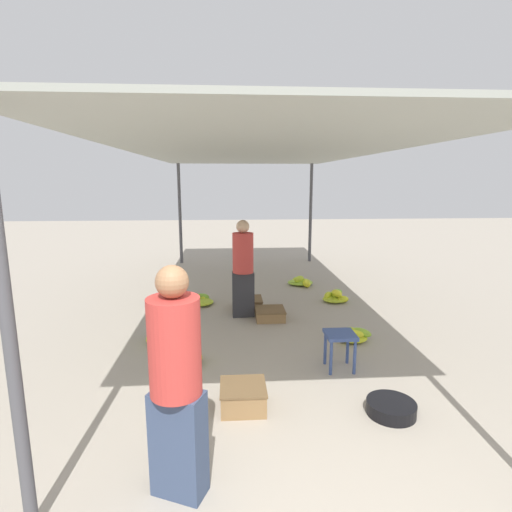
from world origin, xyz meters
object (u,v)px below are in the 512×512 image
at_px(shopper_walking_mid, 243,267).
at_px(crate_near, 248,303).
at_px(banana_pile_left_1, 159,335).
at_px(banana_pile_right_1, 335,297).
at_px(basin_black, 391,408).
at_px(banana_pile_left_0, 187,356).
at_px(banana_pile_left_2, 198,300).
at_px(crate_mid, 270,314).
at_px(vendor_foreground, 176,381).
at_px(stool, 340,340).
at_px(crate_far, 243,397).
at_px(banana_pile_right_0, 353,335).
at_px(banana_pile_right_2, 301,282).

bearing_deg(shopper_walking_mid, crate_near, 75.33).
bearing_deg(banana_pile_left_1, banana_pile_right_1, 30.21).
bearing_deg(banana_pile_left_1, basin_black, -36.73).
relative_size(banana_pile_left_0, banana_pile_left_2, 0.92).
xyz_separation_m(banana_pile_left_2, crate_mid, (1.19, -0.85, 0.01)).
xyz_separation_m(vendor_foreground, banana_pile_right_1, (2.27, 4.33, -0.76)).
height_order(stool, crate_mid, stool).
bearing_deg(crate_mid, shopper_walking_mid, 156.75).
bearing_deg(banana_pile_left_1, banana_pile_left_0, -55.74).
bearing_deg(vendor_foreground, stool, 47.29).
bearing_deg(banana_pile_left_1, crate_far, -56.74).
height_order(banana_pile_left_1, crate_near, banana_pile_left_1).
relative_size(banana_pile_right_0, banana_pile_right_2, 0.77).
relative_size(stool, basin_black, 0.96).
height_order(banana_pile_right_1, banana_pile_right_2, banana_pile_right_1).
xyz_separation_m(banana_pile_left_2, banana_pile_right_1, (2.46, -0.02, 0.02)).
distance_m(banana_pile_left_1, banana_pile_left_2, 1.73).
distance_m(stool, crate_near, 2.50).
relative_size(banana_pile_right_1, crate_near, 0.96).
bearing_deg(vendor_foreground, banana_pile_left_0, 94.59).
relative_size(banana_pile_left_2, banana_pile_right_0, 1.18).
xyz_separation_m(banana_pile_left_1, crate_mid, (1.59, 0.84, -0.03)).
bearing_deg(banana_pile_left_0, crate_mid, 51.64).
xyz_separation_m(banana_pile_right_2, shopper_walking_mid, (-1.28, -1.86, 0.75)).
distance_m(banana_pile_right_2, crate_near, 1.90).
distance_m(vendor_foreground, banana_pile_right_0, 3.36).
relative_size(vendor_foreground, crate_far, 3.72).
bearing_deg(basin_black, banana_pile_left_2, 120.42).
bearing_deg(stool, banana_pile_left_0, 171.25).
bearing_deg(banana_pile_left_0, banana_pile_left_2, 90.84).
xyz_separation_m(banana_pile_right_0, crate_mid, (-1.04, 0.95, 0.00)).
xyz_separation_m(banana_pile_left_1, crate_near, (1.27, 1.39, -0.02)).
height_order(banana_pile_right_2, crate_near, banana_pile_right_2).
bearing_deg(vendor_foreground, banana_pile_left_1, 102.48).
bearing_deg(banana_pile_left_0, stool, -8.75).
bearing_deg(banana_pile_right_0, shopper_walking_mid, 142.12).
bearing_deg(crate_far, basin_black, -8.22).
bearing_deg(banana_pile_left_2, shopper_walking_mid, -40.63).
bearing_deg(shopper_walking_mid, banana_pile_right_1, 20.96).
bearing_deg(crate_mid, crate_near, 119.77).
relative_size(banana_pile_right_0, crate_mid, 1.05).
xyz_separation_m(banana_pile_right_0, crate_near, (-1.36, 1.51, 0.01)).
bearing_deg(banana_pile_right_0, banana_pile_right_2, 93.34).
bearing_deg(crate_far, banana_pile_right_0, 44.38).
bearing_deg(banana_pile_right_1, crate_mid, -147.03).
xyz_separation_m(stool, crate_mid, (-0.63, 1.74, -0.27)).
distance_m(basin_black, banana_pile_right_0, 1.73).
xyz_separation_m(crate_near, crate_far, (-0.20, -3.03, 0.03)).
relative_size(crate_near, shopper_walking_mid, 0.30).
xyz_separation_m(basin_black, banana_pile_left_1, (-2.46, 1.84, 0.05)).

